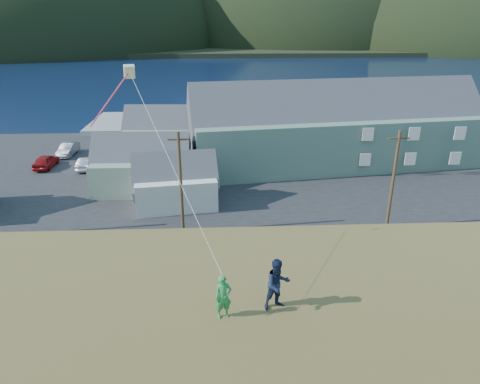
# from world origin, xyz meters

# --- Properties ---
(ground) EXTENTS (900.00, 900.00, 0.00)m
(ground) POSITION_xyz_m (0.00, 0.00, 0.00)
(ground) COLOR #0A1638
(ground) RESTS_ON ground
(grass_strip) EXTENTS (110.00, 8.00, 0.10)m
(grass_strip) POSITION_xyz_m (0.00, -2.00, 0.05)
(grass_strip) COLOR #4C3D19
(grass_strip) RESTS_ON ground
(waterfront_lot) EXTENTS (72.00, 36.00, 0.12)m
(waterfront_lot) POSITION_xyz_m (0.00, 17.00, 0.06)
(waterfront_lot) COLOR #28282B
(waterfront_lot) RESTS_ON ground
(wharf) EXTENTS (26.00, 14.00, 0.90)m
(wharf) POSITION_xyz_m (-6.00, 40.00, 0.45)
(wharf) COLOR gray
(wharf) RESTS_ON ground
(far_shore) EXTENTS (900.00, 320.00, 2.00)m
(far_shore) POSITION_xyz_m (0.00, 330.00, 1.00)
(far_shore) COLOR black
(far_shore) RESTS_ON ground
(far_hills) EXTENTS (760.00, 265.00, 143.00)m
(far_hills) POSITION_xyz_m (35.59, 279.38, 2.00)
(far_hills) COLOR black
(far_hills) RESTS_ON ground
(lodge) EXTENTS (35.15, 14.14, 12.02)m
(lodge) POSITION_xyz_m (15.32, 18.56, 4.62)
(lodge) COLOR slate
(lodge) RESTS_ON waterfront_lot
(shed_palegreen_near) EXTENTS (9.70, 6.16, 7.02)m
(shed_palegreen_near) POSITION_xyz_m (-6.26, 11.43, 2.64)
(shed_palegreen_near) COLOR gray
(shed_palegreen_near) RESTS_ON waterfront_lot
(shed_white) EXTENTS (8.30, 6.08, 6.11)m
(shed_white) POSITION_xyz_m (-2.51, 7.17, 2.36)
(shed_white) COLOR white
(shed_white) RESTS_ON waterfront_lot
(shed_palegreen_far) EXTENTS (11.37, 6.87, 7.45)m
(shed_palegreen_far) POSITION_xyz_m (-4.99, 24.31, 2.84)
(shed_palegreen_far) COLOR gray
(shed_palegreen_far) RESTS_ON waterfront_lot
(utility_poles) EXTENTS (32.09, 0.24, 8.35)m
(utility_poles) POSITION_xyz_m (-0.80, 1.50, 4.24)
(utility_poles) COLOR #47331E
(utility_poles) RESTS_ON waterfront_lot
(parked_cars) EXTENTS (23.94, 12.29, 1.52)m
(parked_cars) POSITION_xyz_m (-8.68, 20.87, 0.83)
(parked_cars) COLOR black
(parked_cars) RESTS_ON waterfront_lot
(kite_flyer_green) EXTENTS (0.63, 0.50, 1.52)m
(kite_flyer_green) POSITION_xyz_m (1.67, -18.36, 7.96)
(kite_flyer_green) COLOR #279042
(kite_flyer_green) RESTS_ON hillside
(kite_flyer_navy) EXTENTS (1.06, 0.94, 1.82)m
(kite_flyer_navy) POSITION_xyz_m (3.47, -17.96, 8.11)
(kite_flyer_navy) COLOR #16213C
(kite_flyer_navy) RESTS_ON hillside
(kite_rig) EXTENTS (2.57, 4.16, 10.24)m
(kite_rig) POSITION_xyz_m (-2.23, -10.92, 13.90)
(kite_rig) COLOR #EFF0B6
(kite_rig) RESTS_ON ground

